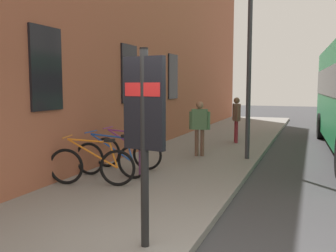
# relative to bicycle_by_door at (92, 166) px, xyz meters

# --- Properties ---
(ground) EXTENTS (60.00, 60.00, 0.00)m
(ground) POSITION_rel_bicycle_by_door_xyz_m (3.69, -3.71, -0.51)
(ground) COLOR #38383A
(sidewalk_pavement) EXTENTS (24.00, 3.50, 0.12)m
(sidewalk_pavement) POSITION_rel_bicycle_by_door_xyz_m (5.69, -0.96, -0.45)
(sidewalk_pavement) COLOR gray
(sidewalk_pavement) RESTS_ON ground
(station_facade) EXTENTS (22.00, 0.65, 9.45)m
(station_facade) POSITION_rel_bicycle_by_door_xyz_m (6.68, 1.09, 4.21)
(station_facade) COLOR #9E563D
(station_facade) RESTS_ON ground
(bicycle_by_door) EXTENTS (0.59, 1.73, 0.97)m
(bicycle_by_door) POSITION_rel_bicycle_by_door_xyz_m (0.00, 0.00, 0.00)
(bicycle_by_door) COLOR black
(bicycle_by_door) RESTS_ON sidewalk_pavement
(bicycle_end_of_row) EXTENTS (0.48, 1.77, 0.97)m
(bicycle_end_of_row) POSITION_rel_bicycle_by_door_xyz_m (0.74, -0.01, 0.00)
(bicycle_end_of_row) COLOR black
(bicycle_end_of_row) RESTS_ON sidewalk_pavement
(bicycle_mid_rack) EXTENTS (0.48, 1.77, 0.97)m
(bicycle_mid_rack) POSITION_rel_bicycle_by_door_xyz_m (1.60, 0.05, 0.00)
(bicycle_mid_rack) COLOR black
(bicycle_mid_rack) RESTS_ON sidewalk_pavement
(transit_info_sign) EXTENTS (0.18, 0.56, 2.40)m
(transit_info_sign) POSITION_rel_bicycle_by_door_xyz_m (-2.23, -2.16, 1.21)
(transit_info_sign) COLOR black
(transit_info_sign) RESTS_ON sidewalk_pavement
(pedestrian_near_bus) EXTENTS (0.30, 0.57, 1.52)m
(pedestrian_near_bus) POSITION_rel_bicycle_by_door_xyz_m (3.77, -1.10, 0.54)
(pedestrian_near_bus) COLOR brown
(pedestrian_near_bus) RESTS_ON sidewalk_pavement
(pedestrian_crossing_street) EXTENTS (0.62, 0.28, 1.62)m
(pedestrian_crossing_street) POSITION_rel_bicycle_by_door_xyz_m (1.08, -0.62, 0.60)
(pedestrian_crossing_street) COLOR #723F72
(pedestrian_crossing_street) RESTS_ON sidewalk_pavement
(pedestrian_by_facade) EXTENTS (0.57, 0.35, 1.55)m
(pedestrian_by_facade) POSITION_rel_bicycle_by_door_xyz_m (6.60, -1.58, 0.56)
(pedestrian_by_facade) COLOR maroon
(pedestrian_by_facade) RESTS_ON sidewalk_pavement
(street_lamp) EXTENTS (0.28, 0.28, 4.85)m
(street_lamp) POSITION_rel_bicycle_by_door_xyz_m (3.86, -2.41, 2.51)
(street_lamp) COLOR #333338
(street_lamp) RESTS_ON sidewalk_pavement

